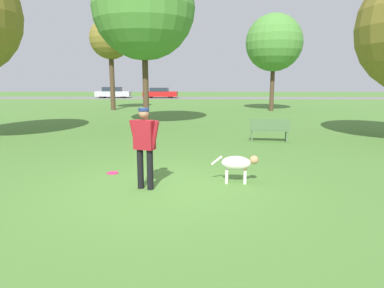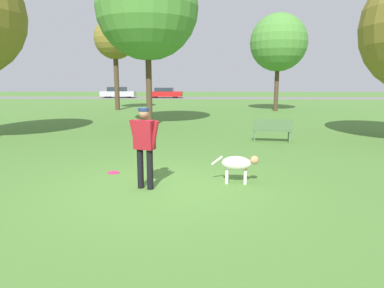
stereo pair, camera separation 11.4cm
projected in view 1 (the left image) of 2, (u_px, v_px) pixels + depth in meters
name	position (u px, v px, depth m)	size (l,w,h in m)	color
ground_plane	(163.00, 187.00, 7.16)	(120.00, 120.00, 0.00)	#4C7A33
far_road_strip	(193.00, 98.00, 43.22)	(120.00, 6.00, 0.01)	slate
person	(145.00, 142.00, 6.89)	(0.66, 0.35, 1.67)	black
dog	(238.00, 164.00, 7.42)	(1.03, 0.38, 0.62)	silver
frisbee	(113.00, 173.00, 8.24)	(0.27, 0.27, 0.02)	#E52366
tree_far_left	(110.00, 39.00, 24.85)	(3.00, 3.00, 6.71)	#4C3826
tree_far_right	(274.00, 43.00, 24.19)	(4.01, 4.01, 6.83)	#4C3826
tree_mid_center	(144.00, 8.00, 15.63)	(4.71, 4.71, 7.83)	#4C3826
parked_car_silver	(113.00, 93.00, 43.42)	(4.35, 1.92, 1.37)	#B7B7BC
parked_car_red	(160.00, 93.00, 43.20)	(4.35, 1.93, 1.29)	red
park_bench	(269.00, 129.00, 12.40)	(1.44, 0.59, 0.84)	#4C6B42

